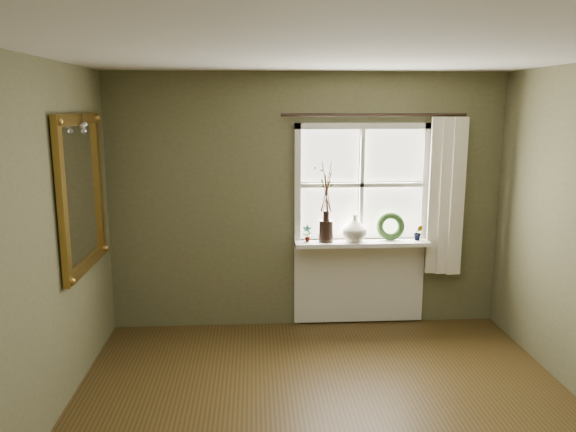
% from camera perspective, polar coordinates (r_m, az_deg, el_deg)
% --- Properties ---
extents(ceiling, '(4.50, 4.50, 0.00)m').
position_cam_1_polar(ceiling, '(3.41, 5.81, 16.64)').
color(ceiling, silver).
rests_on(ceiling, ground).
extents(wall_back, '(4.00, 0.10, 2.60)m').
position_cam_1_polar(wall_back, '(5.76, 1.91, 1.47)').
color(wall_back, brown).
rests_on(wall_back, ground).
extents(wall_left, '(0.10, 4.50, 2.60)m').
position_cam_1_polar(wall_left, '(3.81, -26.90, -4.87)').
color(wall_left, brown).
rests_on(wall_left, ground).
extents(window_frame, '(1.36, 0.06, 1.24)m').
position_cam_1_polar(window_frame, '(5.74, 7.47, 3.16)').
color(window_frame, white).
rests_on(window_frame, wall_back).
extents(window_sill, '(1.36, 0.26, 0.04)m').
position_cam_1_polar(window_sill, '(5.74, 7.52, -2.73)').
color(window_sill, white).
rests_on(window_sill, wall_back).
extents(window_apron, '(1.36, 0.04, 0.88)m').
position_cam_1_polar(window_apron, '(5.97, 7.22, -6.58)').
color(window_apron, white).
rests_on(window_apron, ground).
extents(dark_jug, '(0.18, 0.18, 0.22)m').
position_cam_1_polar(dark_jug, '(5.66, 3.87, -1.52)').
color(dark_jug, black).
rests_on(dark_jug, window_sill).
extents(cream_vase, '(0.30, 0.30, 0.27)m').
position_cam_1_polar(cream_vase, '(5.69, 6.76, -1.23)').
color(cream_vase, beige).
rests_on(cream_vase, window_sill).
extents(wreath, '(0.30, 0.15, 0.30)m').
position_cam_1_polar(wreath, '(5.82, 10.36, -1.33)').
color(wreath, '#29451F').
rests_on(wreath, window_sill).
extents(potted_plant_left, '(0.09, 0.06, 0.17)m').
position_cam_1_polar(potted_plant_left, '(5.64, 1.96, -1.79)').
color(potted_plant_left, '#29451F').
rests_on(potted_plant_left, window_sill).
extents(potted_plant_right, '(0.09, 0.08, 0.16)m').
position_cam_1_polar(potted_plant_right, '(5.86, 13.10, -1.65)').
color(potted_plant_right, '#29451F').
rests_on(potted_plant_right, window_sill).
extents(curtain, '(0.36, 0.12, 1.59)m').
position_cam_1_polar(curtain, '(5.88, 15.69, 1.90)').
color(curtain, '#EEE6CE').
rests_on(curtain, wall_back).
extents(curtain_rod, '(1.84, 0.03, 0.03)m').
position_cam_1_polar(curtain_rod, '(5.65, 8.78, 10.13)').
color(curtain_rod, black).
rests_on(curtain_rod, wall_back).
extents(gilt_mirror, '(0.10, 1.09, 1.30)m').
position_cam_1_polar(gilt_mirror, '(4.95, -20.23, 2.24)').
color(gilt_mirror, white).
rests_on(gilt_mirror, wall_left).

